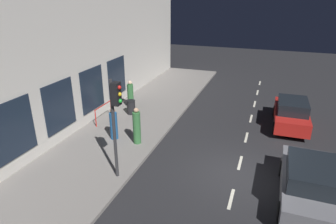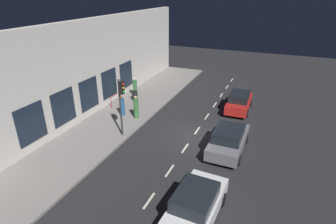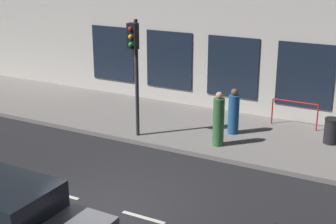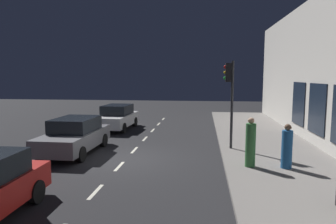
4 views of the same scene
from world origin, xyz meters
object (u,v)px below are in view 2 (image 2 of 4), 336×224
(parked_car_0, at_px, (196,204))
(parked_car_1, at_px, (239,102))
(pedestrian_0, at_px, (135,88))
(trash_bin, at_px, (135,96))
(traffic_light, at_px, (121,97))
(pedestrian_2, at_px, (136,108))
(parked_car_2, at_px, (229,140))
(pedestrian_1, at_px, (122,106))

(parked_car_0, bearing_deg, parked_car_1, 94.12)
(pedestrian_0, height_order, trash_bin, pedestrian_0)
(traffic_light, height_order, trash_bin, traffic_light)
(parked_car_0, bearing_deg, trash_bin, 132.50)
(pedestrian_0, height_order, pedestrian_2, pedestrian_2)
(parked_car_2, relative_size, pedestrian_0, 2.50)
(traffic_light, xyz_separation_m, parked_car_1, (-6.46, -7.66, -2.20))
(traffic_light, distance_m, pedestrian_0, 7.88)
(parked_car_1, xyz_separation_m, trash_bin, (8.95, 1.63, -0.21))
(traffic_light, height_order, pedestrian_2, traffic_light)
(pedestrian_1, height_order, trash_bin, pedestrian_1)
(pedestrian_2, bearing_deg, pedestrian_0, -161.17)
(parked_car_0, relative_size, parked_car_2, 0.96)
(parked_car_0, relative_size, trash_bin, 4.95)
(pedestrian_0, relative_size, trash_bin, 2.05)
(traffic_light, distance_m, trash_bin, 6.96)
(traffic_light, bearing_deg, pedestrian_0, -66.86)
(pedestrian_0, bearing_deg, traffic_light, 20.15)
(pedestrian_0, bearing_deg, parked_car_1, 91.04)
(pedestrian_0, bearing_deg, parked_car_0, 35.81)
(pedestrian_1, xyz_separation_m, pedestrian_2, (-1.27, 0.04, 0.10))
(pedestrian_1, xyz_separation_m, trash_bin, (0.65, -3.20, -0.31))
(parked_car_1, bearing_deg, traffic_light, -131.08)
(parked_car_0, bearing_deg, pedestrian_0, 131.65)
(parked_car_1, height_order, pedestrian_0, pedestrian_0)
(parked_car_2, height_order, pedestrian_0, pedestrian_0)
(pedestrian_2, bearing_deg, parked_car_2, 65.71)
(parked_car_0, xyz_separation_m, pedestrian_2, (7.30, -7.90, 0.20))
(parked_car_2, height_order, trash_bin, parked_car_2)
(traffic_light, height_order, parked_car_2, traffic_light)
(parked_car_0, bearing_deg, pedestrian_2, 135.61)
(traffic_light, distance_m, pedestrian_1, 3.98)
(parked_car_0, bearing_deg, traffic_light, 145.73)
(parked_car_1, distance_m, pedestrian_2, 8.54)
(parked_car_2, bearing_deg, traffic_light, -170.43)
(parked_car_0, xyz_separation_m, trash_bin, (9.23, -11.13, -0.21))
(parked_car_2, xyz_separation_m, pedestrian_0, (9.91, -5.94, 0.16))
(parked_car_2, height_order, pedestrian_1, pedestrian_1)
(pedestrian_0, bearing_deg, pedestrian_2, 27.03)
(pedestrian_1, relative_size, pedestrian_2, 0.89)
(parked_car_2, xyz_separation_m, pedestrian_1, (8.75, -1.78, 0.10))
(traffic_light, bearing_deg, parked_car_2, -171.33)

